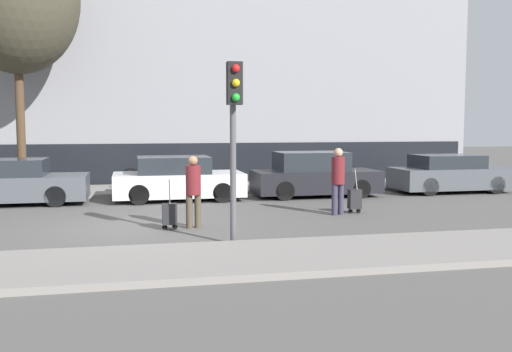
% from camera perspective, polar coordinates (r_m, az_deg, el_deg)
% --- Properties ---
extents(ground_plane, '(80.00, 80.00, 0.00)m').
position_cam_1_polar(ground_plane, '(13.29, -11.56, -5.03)').
color(ground_plane, '#565451').
extents(sidewalk_near, '(28.00, 2.50, 0.12)m').
position_cam_1_polar(sidewalk_near, '(9.61, -11.20, -8.61)').
color(sidewalk_near, gray).
rests_on(sidewalk_near, ground_plane).
extents(sidewalk_far, '(28.00, 3.00, 0.12)m').
position_cam_1_polar(sidewalk_far, '(20.22, -11.88, -1.38)').
color(sidewalk_far, gray).
rests_on(sidewalk_far, ground_plane).
extents(building_facade, '(28.00, 2.57, 9.00)m').
position_cam_1_polar(building_facade, '(23.64, -12.17, 10.30)').
color(building_facade, gray).
rests_on(building_facade, ground_plane).
extents(parked_car_0, '(4.40, 1.84, 1.33)m').
position_cam_1_polar(parked_car_0, '(18.11, -23.56, -0.64)').
color(parked_car_0, '#4C5156').
rests_on(parked_car_0, ground_plane).
extents(parked_car_1, '(3.95, 1.86, 1.35)m').
position_cam_1_polar(parked_car_1, '(17.72, -7.85, -0.36)').
color(parked_car_1, silver).
rests_on(parked_car_1, ground_plane).
extents(parked_car_2, '(4.04, 1.75, 1.45)m').
position_cam_1_polar(parked_car_2, '(18.57, 5.84, 0.03)').
color(parked_car_2, black).
rests_on(parked_car_2, ground_plane).
extents(parked_car_3, '(3.96, 1.77, 1.29)m').
position_cam_1_polar(parked_car_3, '(20.70, 18.79, 0.16)').
color(parked_car_3, '#4C5156').
rests_on(parked_car_3, ground_plane).
extents(pedestrian_left, '(0.35, 0.34, 1.63)m').
position_cam_1_polar(pedestrian_left, '(12.87, -6.29, -1.15)').
color(pedestrian_left, '#4C4233').
rests_on(pedestrian_left, ground_plane).
extents(trolley_left, '(0.34, 0.29, 1.13)m').
position_cam_1_polar(trolley_left, '(12.80, -8.63, -3.78)').
color(trolley_left, '#262628').
rests_on(trolley_left, ground_plane).
extents(pedestrian_right, '(0.34, 0.34, 1.73)m').
position_cam_1_polar(pedestrian_right, '(14.80, 8.20, -0.10)').
color(pedestrian_right, '#383347').
rests_on(pedestrian_right, ground_plane).
extents(trolley_right, '(0.34, 0.29, 1.17)m').
position_cam_1_polar(trolley_right, '(15.20, 9.83, -2.30)').
color(trolley_right, '#262628').
rests_on(trolley_right, ground_plane).
extents(traffic_light, '(0.28, 0.47, 3.50)m').
position_cam_1_polar(traffic_light, '(10.90, -2.22, 6.09)').
color(traffic_light, '#515154').
rests_on(traffic_light, ground_plane).
extents(parked_bicycle, '(1.77, 0.06, 0.96)m').
position_cam_1_polar(parked_bicycle, '(20.15, -10.91, -0.15)').
color(parked_bicycle, black).
rests_on(parked_bicycle, sidewalk_far).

